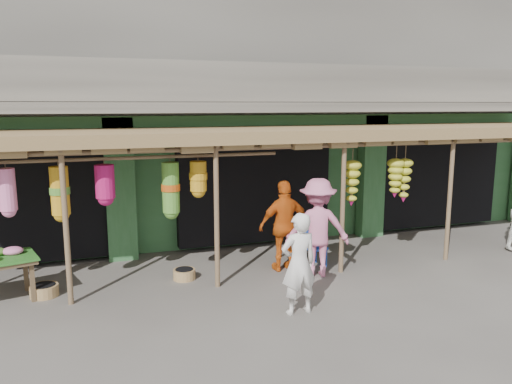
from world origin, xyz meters
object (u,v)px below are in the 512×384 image
object	(u,v)px
person_vendor	(285,226)
person_front	(299,264)
blue_chair	(313,244)
person_shopper	(318,227)

from	to	relation	value
person_vendor	person_front	bearing A→B (deg)	74.31
person_vendor	blue_chair	bearing A→B (deg)	-171.77
blue_chair	person_shopper	xyz separation A→B (m)	(-0.18, -0.57, 0.49)
person_shopper	blue_chair	bearing A→B (deg)	-89.68
person_shopper	person_front	bearing A→B (deg)	72.94
person_front	person_vendor	distance (m)	2.09
person_front	blue_chair	bearing A→B (deg)	-124.20
person_front	person_vendor	bearing A→B (deg)	-109.91
blue_chair	person_shopper	world-z (taller)	person_shopper
blue_chair	person_vendor	bearing A→B (deg)	174.83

